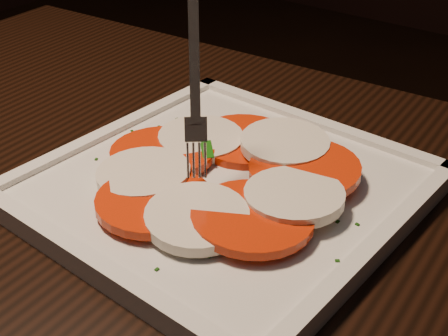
{
  "coord_description": "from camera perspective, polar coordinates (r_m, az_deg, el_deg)",
  "views": [
    {
      "loc": [
        0.52,
        -0.06,
        1.08
      ],
      "look_at": [
        0.23,
        0.33,
        0.78
      ],
      "focal_mm": 50.0,
      "sensor_mm": 36.0,
      "label": 1
    }
  ],
  "objects": [
    {
      "name": "caprese_salad",
      "position": [
        0.57,
        0.0,
        -0.45
      ],
      "size": [
        0.28,
        0.25,
        0.02
      ],
      "color": "red",
      "rests_on": "plate"
    },
    {
      "name": "fork",
      "position": [
        0.53,
        -2.69,
        8.6
      ],
      "size": [
        0.05,
        0.06,
        0.17
      ],
      "primitive_type": null,
      "rotation": [
        0.0,
        0.0,
        0.68
      ],
      "color": "white",
      "rests_on": "caprese_salad"
    },
    {
      "name": "plate",
      "position": [
        0.58,
        -0.0,
        -1.9
      ],
      "size": [
        0.33,
        0.33,
        0.01
      ],
      "primitive_type": "cube",
      "rotation": [
        0.0,
        0.0,
        -0.04
      ],
      "color": "silver",
      "rests_on": "table"
    }
  ]
}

